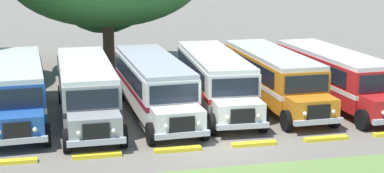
% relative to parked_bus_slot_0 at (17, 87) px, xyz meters
% --- Properties ---
extents(ground_plane, '(220.00, 220.00, 0.00)m').
position_rel_parked_bus_slot_0_xyz_m(ground_plane, '(8.50, -6.29, -1.58)').
color(ground_plane, slate).
extents(parked_bus_slot_0, '(3.23, 10.92, 2.82)m').
position_rel_parked_bus_slot_0_xyz_m(parked_bus_slot_0, '(0.00, 0.00, 0.00)').
color(parked_bus_slot_0, '#23519E').
rests_on(parked_bus_slot_0, ground_plane).
extents(parked_bus_slot_1, '(2.87, 10.86, 2.82)m').
position_rel_parked_bus_slot_0_xyz_m(parked_bus_slot_1, '(3.36, -0.84, 0.00)').
color(parked_bus_slot_1, '#9E9993').
rests_on(parked_bus_slot_1, ground_plane).
extents(parked_bus_slot_2, '(3.15, 10.90, 2.82)m').
position_rel_parked_bus_slot_0_xyz_m(parked_bus_slot_2, '(6.78, -0.67, 0.00)').
color(parked_bus_slot_2, silver).
rests_on(parked_bus_slot_2, ground_plane).
extents(parked_bus_slot_3, '(3.04, 10.89, 2.82)m').
position_rel_parked_bus_slot_0_xyz_m(parked_bus_slot_3, '(10.17, -0.01, 0.00)').
color(parked_bus_slot_3, silver).
rests_on(parked_bus_slot_3, ground_plane).
extents(parked_bus_slot_4, '(2.87, 10.86, 2.82)m').
position_rel_parked_bus_slot_0_xyz_m(parked_bus_slot_4, '(13.39, -0.10, 0.00)').
color(parked_bus_slot_4, orange).
rests_on(parked_bus_slot_4, ground_plane).
extents(parked_bus_slot_5, '(3.21, 10.91, 2.82)m').
position_rel_parked_bus_slot_0_xyz_m(parked_bus_slot_5, '(16.71, -0.70, 0.00)').
color(parked_bus_slot_5, red).
rests_on(parked_bus_slot_5, ground_plane).
extents(curb_wheelstop_0, '(2.00, 0.36, 0.15)m').
position_rel_parked_bus_slot_0_xyz_m(curb_wheelstop_0, '(0.13, -6.67, -1.51)').
color(curb_wheelstop_0, yellow).
rests_on(curb_wheelstop_0, ground_plane).
extents(curb_wheelstop_1, '(2.00, 0.36, 0.15)m').
position_rel_parked_bus_slot_0_xyz_m(curb_wheelstop_1, '(3.48, -6.67, -1.51)').
color(curb_wheelstop_1, yellow).
rests_on(curb_wheelstop_1, ground_plane).
extents(curb_wheelstop_2, '(2.00, 0.36, 0.15)m').
position_rel_parked_bus_slot_0_xyz_m(curb_wheelstop_2, '(6.83, -6.67, -1.51)').
color(curb_wheelstop_2, yellow).
rests_on(curb_wheelstop_2, ground_plane).
extents(curb_wheelstop_3, '(2.00, 0.36, 0.15)m').
position_rel_parked_bus_slot_0_xyz_m(curb_wheelstop_3, '(10.18, -6.67, -1.51)').
color(curb_wheelstop_3, yellow).
rests_on(curb_wheelstop_3, ground_plane).
extents(curb_wheelstop_4, '(2.00, 0.36, 0.15)m').
position_rel_parked_bus_slot_0_xyz_m(curb_wheelstop_4, '(13.53, -6.67, -1.51)').
color(curb_wheelstop_4, yellow).
rests_on(curb_wheelstop_4, ground_plane).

